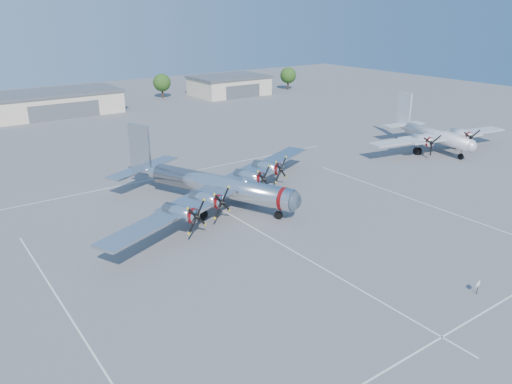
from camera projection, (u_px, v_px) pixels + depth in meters
ground at (267, 236)px, 54.30m from camera, size 260.00×260.00×0.00m
parking_lines at (277, 241)px, 52.96m from camera, size 60.00×50.08×0.01m
hangar_center at (56, 103)px, 115.83m from camera, size 28.60×14.60×5.40m
hangar_east at (229, 85)px, 142.10m from camera, size 20.60×14.60×5.40m
tree_east at (162, 83)px, 136.32m from camera, size 4.80×4.80×6.64m
tree_far_east at (288, 75)px, 151.03m from camera, size 4.80×4.80×6.64m
main_bomber_b29 at (213, 204)px, 63.11m from camera, size 47.88×41.37×8.89m
twin_engine_east at (432, 150)px, 87.14m from camera, size 31.14×24.81×8.87m
info_placard at (478, 285)px, 42.96m from camera, size 0.62×0.14×1.19m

